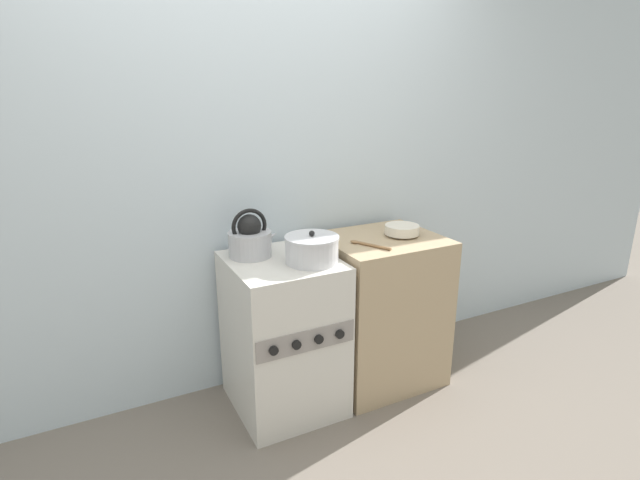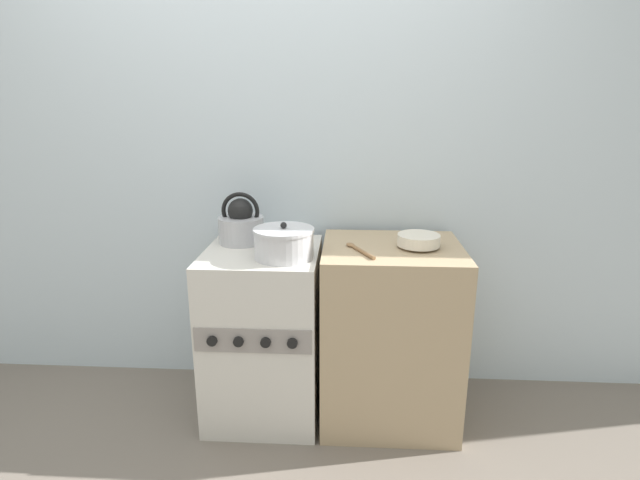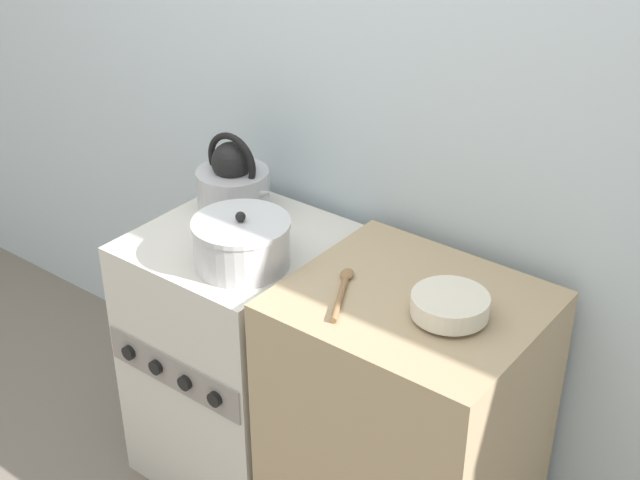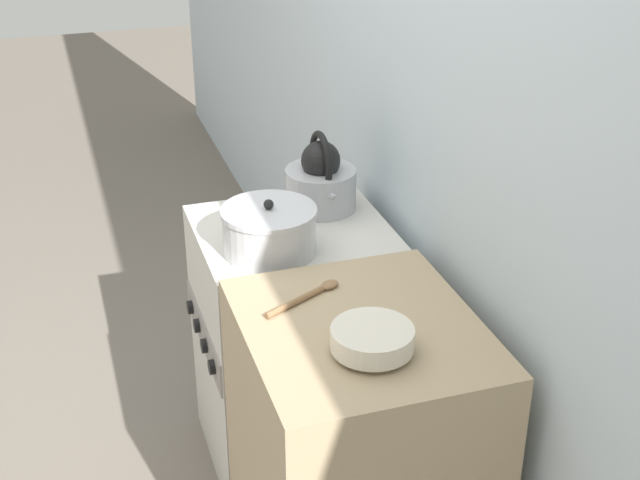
% 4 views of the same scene
% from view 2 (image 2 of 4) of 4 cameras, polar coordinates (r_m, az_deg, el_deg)
% --- Properties ---
extents(ground_plane, '(12.00, 12.00, 0.00)m').
position_cam_2_polar(ground_plane, '(2.45, -7.24, -22.03)').
color(ground_plane, '#70665B').
extents(wall_back, '(7.00, 0.06, 2.50)m').
position_cam_2_polar(wall_back, '(2.57, -5.65, 10.24)').
color(wall_back, silver).
rests_on(wall_back, ground_plane).
extents(stove, '(0.53, 0.59, 0.83)m').
position_cam_2_polar(stove, '(2.46, -6.39, -10.39)').
color(stove, beige).
rests_on(stove, ground_plane).
extents(counter, '(0.63, 0.55, 0.86)m').
position_cam_2_polar(counter, '(2.43, 7.91, -10.44)').
color(counter, tan).
rests_on(counter, ground_plane).
extents(kettle, '(0.27, 0.22, 0.25)m').
position_cam_2_polar(kettle, '(2.43, -8.96, 1.77)').
color(kettle, '#B2B2B7').
rests_on(kettle, stove).
extents(cooking_pot, '(0.27, 0.27, 0.16)m').
position_cam_2_polar(cooking_pot, '(2.18, -4.14, -0.34)').
color(cooking_pot, silver).
rests_on(cooking_pot, stove).
extents(enamel_bowl, '(0.19, 0.19, 0.06)m').
position_cam_2_polar(enamel_bowl, '(2.26, 11.21, -0.02)').
color(enamel_bowl, beige).
rests_on(enamel_bowl, counter).
extents(wooden_spoon, '(0.13, 0.22, 0.02)m').
position_cam_2_polar(wooden_spoon, '(2.18, 4.41, -1.07)').
color(wooden_spoon, olive).
rests_on(wooden_spoon, counter).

